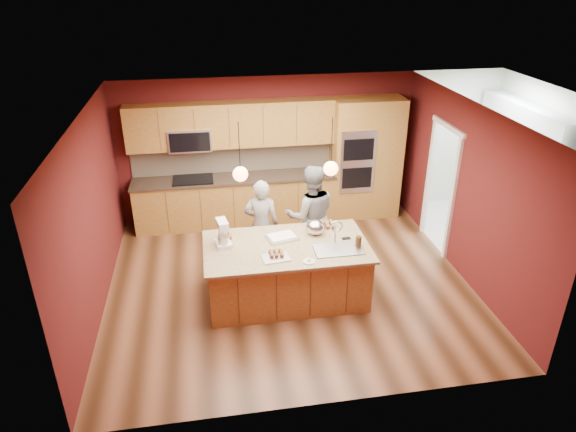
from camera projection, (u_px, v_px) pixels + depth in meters
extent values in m
plane|color=#402613|center=(289.00, 282.00, 8.03)|extent=(5.50, 5.50, 0.00)
plane|color=silver|center=(289.00, 112.00, 6.83)|extent=(5.50, 5.50, 0.00)
plane|color=#501515|center=(267.00, 149.00, 9.64)|extent=(5.50, 0.00, 5.50)
plane|color=#501515|center=(330.00, 306.00, 5.22)|extent=(5.50, 0.00, 5.50)
plane|color=#501515|center=(91.00, 218.00, 7.02)|extent=(0.00, 5.00, 5.00)
plane|color=#501515|center=(466.00, 191.00, 7.84)|extent=(0.00, 5.00, 5.00)
cube|color=brown|center=(236.00, 201.00, 9.68)|extent=(3.70, 0.60, 0.90)
cube|color=black|center=(234.00, 178.00, 9.46)|extent=(3.74, 0.64, 0.04)
cube|color=#C5B393|center=(233.00, 157.00, 9.59)|extent=(3.70, 0.03, 0.56)
cube|color=brown|center=(231.00, 124.00, 9.14)|extent=(3.70, 0.36, 0.80)
cube|color=black|center=(193.00, 180.00, 9.33)|extent=(0.72, 0.52, 0.03)
cube|color=silver|center=(190.00, 139.00, 9.11)|extent=(0.76, 0.40, 0.40)
cube|color=brown|center=(353.00, 159.00, 9.70)|extent=(0.80, 0.60, 2.30)
cube|color=silver|center=(357.00, 162.00, 9.41)|extent=(0.66, 0.04, 1.20)
cube|color=brown|center=(386.00, 157.00, 9.80)|extent=(0.50, 0.60, 2.30)
plane|color=silver|center=(470.00, 229.00, 9.63)|extent=(2.60, 2.60, 0.00)
plane|color=silver|center=(528.00, 158.00, 9.16)|extent=(0.00, 2.70, 2.70)
cube|color=silver|center=(525.00, 126.00, 8.87)|extent=(0.35, 2.40, 0.75)
cylinder|color=black|center=(239.00, 149.00, 6.57)|extent=(0.01, 0.01, 0.70)
sphere|color=#ED8A4D|center=(240.00, 174.00, 6.73)|extent=(0.20, 0.20, 0.20)
cylinder|color=black|center=(332.00, 144.00, 6.75)|extent=(0.01, 0.01, 0.70)
sphere|color=#ED8A4D|center=(331.00, 169.00, 6.91)|extent=(0.20, 0.20, 0.20)
cube|color=brown|center=(286.00, 272.00, 7.52)|extent=(2.25, 1.22, 0.83)
cube|color=beige|center=(286.00, 247.00, 7.33)|extent=(2.35, 1.32, 0.04)
cube|color=silver|center=(338.00, 254.00, 7.25)|extent=(0.68, 0.39, 0.18)
imported|color=black|center=(262.00, 225.00, 8.13)|extent=(0.61, 0.46, 1.52)
imported|color=gray|center=(311.00, 216.00, 8.21)|extent=(0.85, 0.67, 1.71)
cube|color=white|center=(223.00, 244.00, 7.30)|extent=(0.25, 0.30, 0.06)
cube|color=white|center=(222.00, 230.00, 7.33)|extent=(0.12, 0.10, 0.27)
cube|color=white|center=(222.00, 224.00, 7.18)|extent=(0.18, 0.29, 0.10)
cylinder|color=silver|center=(223.00, 241.00, 7.23)|extent=(0.15, 0.15, 0.14)
cube|color=silver|center=(282.00, 237.00, 7.50)|extent=(0.50, 0.41, 0.03)
cube|color=white|center=(282.00, 236.00, 7.49)|extent=(0.43, 0.35, 0.02)
cube|color=silver|center=(276.00, 258.00, 6.99)|extent=(0.40, 0.31, 0.02)
ellipsoid|color=silver|center=(315.00, 227.00, 7.58)|extent=(0.27, 0.27, 0.23)
cylinder|color=silver|center=(309.00, 261.00, 6.91)|extent=(0.16, 0.16, 0.01)
cylinder|color=#39240F|center=(358.00, 242.00, 7.24)|extent=(0.08, 0.08, 0.17)
cube|color=black|center=(346.00, 238.00, 7.50)|extent=(0.13, 0.08, 0.01)
cube|color=white|center=(513.00, 212.00, 9.16)|extent=(0.76, 0.77, 0.98)
cube|color=white|center=(493.00, 199.00, 9.76)|extent=(0.66, 0.68, 0.91)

